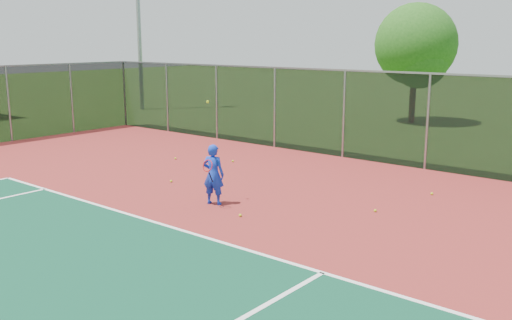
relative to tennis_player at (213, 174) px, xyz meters
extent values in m
plane|color=#325C1A|center=(2.45, -4.91, -0.78)|extent=(120.00, 120.00, 0.00)
cube|color=maroon|center=(2.45, -2.91, -0.77)|extent=(30.00, 20.00, 0.02)
cube|color=white|center=(4.45, -1.91, -0.75)|extent=(22.00, 0.10, 0.00)
cube|color=black|center=(2.45, 7.09, 0.74)|extent=(30.00, 0.04, 3.00)
cube|color=gray|center=(2.45, 7.09, 2.24)|extent=(30.00, 0.06, 0.06)
imported|color=#1435C0|center=(0.00, 0.00, 0.00)|extent=(0.64, 0.52, 1.51)
cylinder|color=black|center=(0.15, -0.25, 0.00)|extent=(0.03, 0.15, 0.27)
torus|color=#A51414|center=(0.15, -0.35, 0.30)|extent=(0.30, 0.13, 0.29)
sphere|color=#B7D518|center=(-0.25, 0.10, 1.77)|extent=(0.07, 0.07, 0.07)
sphere|color=#B7D518|center=(1.19, -0.37, -0.73)|extent=(0.07, 0.07, 0.07)
sphere|color=#B7D518|center=(-2.95, 4.02, -0.73)|extent=(0.07, 0.07, 0.07)
sphere|color=#B7D518|center=(-4.75, 3.09, -0.73)|extent=(0.07, 0.07, 0.07)
sphere|color=#B7D518|center=(-2.47, 0.83, -0.73)|extent=(0.07, 0.07, 0.07)
sphere|color=#B7D518|center=(3.43, 1.95, -0.73)|extent=(0.07, 0.07, 0.07)
sphere|color=#B7D518|center=(3.86, 4.27, -0.73)|extent=(0.07, 0.07, 0.07)
cylinder|color=#362513|center=(-2.37, 16.68, 0.33)|extent=(0.30, 0.30, 2.22)
sphere|color=#1E4F15|center=(-2.37, 16.68, 3.04)|extent=(3.94, 3.94, 3.94)
sphere|color=#1E4F15|center=(-1.97, 16.38, 2.30)|extent=(2.71, 2.71, 2.71)
camera|label=1|loc=(9.48, -9.88, 3.25)|focal=40.00mm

